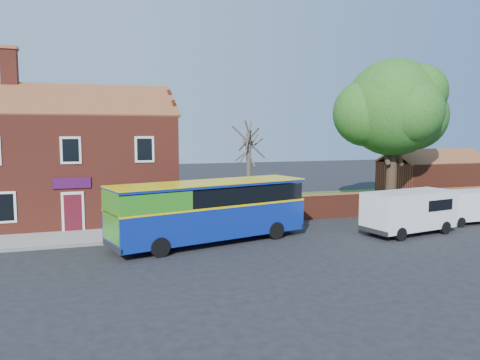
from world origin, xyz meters
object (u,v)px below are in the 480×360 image
object	(u,v)px
van_near	(409,210)
large_tree	(393,111)
bus	(204,209)
van_far	(469,205)

from	to	relation	value
van_near	large_tree	world-z (taller)	large_tree
bus	van_far	distance (m)	16.79
van_far	large_tree	distance (m)	9.13
bus	van_far	size ratio (longest dim) A/B	2.31
bus	van_far	xyz separation A→B (m)	(16.78, 0.08, -0.66)
van_far	large_tree	xyz separation A→B (m)	(-0.81, 6.82, 6.01)
large_tree	van_far	bearing A→B (deg)	-83.22
van_far	bus	bearing A→B (deg)	179.13
van_near	large_tree	size ratio (longest dim) A/B	0.52
bus	van_far	world-z (taller)	bus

